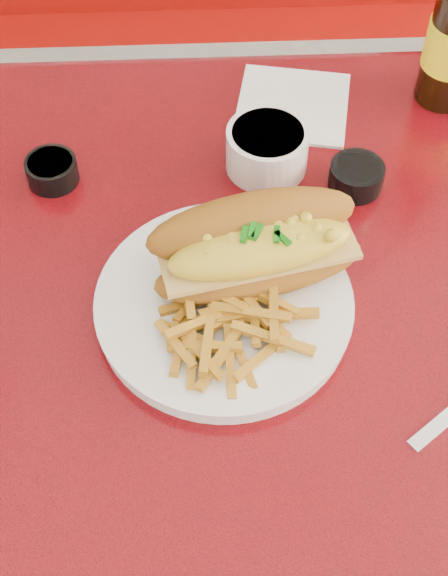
{
  "coord_description": "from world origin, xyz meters",
  "views": [
    {
      "loc": [
        -0.07,
        -0.5,
        1.45
      ],
      "look_at": [
        -0.05,
        -0.03,
        0.81
      ],
      "focal_mm": 50.0,
      "sensor_mm": 36.0,
      "label": 1
    }
  ],
  "objects_px": {
    "booth_bench_far": "(232,117)",
    "fork": "(284,278)",
    "dinner_plate": "(224,305)",
    "diner_table": "(267,367)",
    "mac_hoagie": "(257,246)",
    "sauce_cup_left": "(52,170)",
    "sauce_cup_right": "(356,176)",
    "gravy_ramekin": "(267,148)"
  },
  "relations": [
    {
      "from": "dinner_plate",
      "to": "gravy_ramekin",
      "type": "xyz_separation_m",
      "value": [
        0.06,
        0.21,
        0.02
      ]
    },
    {
      "from": "mac_hoagie",
      "to": "sauce_cup_right",
      "type": "bearing_deg",
      "value": 34.86
    },
    {
      "from": "diner_table",
      "to": "sauce_cup_right",
      "type": "xyz_separation_m",
      "value": [
        0.11,
        0.14,
        0.18
      ]
    },
    {
      "from": "booth_bench_far",
      "to": "sauce_cup_left",
      "type": "height_order",
      "value": "booth_bench_far"
    },
    {
      "from": "diner_table",
      "to": "mac_hoagie",
      "type": "relative_size",
      "value": 5.23
    },
    {
      "from": "mac_hoagie",
      "to": "booth_bench_far",
      "type": "bearing_deg",
      "value": 76.63
    },
    {
      "from": "dinner_plate",
      "to": "mac_hoagie",
      "type": "relative_size",
      "value": 1.23
    },
    {
      "from": "booth_bench_far",
      "to": "sauce_cup_left",
      "type": "relative_size",
      "value": 18.44
    },
    {
      "from": "booth_bench_far",
      "to": "sauce_cup_left",
      "type": "xyz_separation_m",
      "value": [
        -0.24,
        -0.64,
        0.5
      ]
    },
    {
      "from": "booth_bench_far",
      "to": "fork",
      "type": "xyz_separation_m",
      "value": [
        0.01,
        -0.81,
        0.5
      ]
    },
    {
      "from": "dinner_plate",
      "to": "mac_hoagie",
      "type": "bearing_deg",
      "value": 46.36
    },
    {
      "from": "dinner_plate",
      "to": "gravy_ramekin",
      "type": "height_order",
      "value": "gravy_ramekin"
    },
    {
      "from": "diner_table",
      "to": "booth_bench_far",
      "type": "bearing_deg",
      "value": 90.0
    },
    {
      "from": "dinner_plate",
      "to": "sauce_cup_right",
      "type": "height_order",
      "value": "sauce_cup_right"
    },
    {
      "from": "diner_table",
      "to": "sauce_cup_left",
      "type": "relative_size",
      "value": 18.9
    },
    {
      "from": "sauce_cup_left",
      "to": "sauce_cup_right",
      "type": "bearing_deg",
      "value": -4.18
    },
    {
      "from": "fork",
      "to": "mac_hoagie",
      "type": "bearing_deg",
      "value": 65.59
    },
    {
      "from": "booth_bench_far",
      "to": "fork",
      "type": "distance_m",
      "value": 0.95
    },
    {
      "from": "booth_bench_far",
      "to": "mac_hoagie",
      "type": "height_order",
      "value": "booth_bench_far"
    },
    {
      "from": "fork",
      "to": "gravy_ramekin",
      "type": "height_order",
      "value": "gravy_ramekin"
    },
    {
      "from": "mac_hoagie",
      "to": "sauce_cup_left",
      "type": "height_order",
      "value": "mac_hoagie"
    },
    {
      "from": "sauce_cup_left",
      "to": "dinner_plate",
      "type": "bearing_deg",
      "value": -45.71
    },
    {
      "from": "booth_bench_far",
      "to": "gravy_ramekin",
      "type": "height_order",
      "value": "booth_bench_far"
    },
    {
      "from": "diner_table",
      "to": "mac_hoagie",
      "type": "bearing_deg",
      "value": 150.44
    },
    {
      "from": "diner_table",
      "to": "fork",
      "type": "xyz_separation_m",
      "value": [
        0.01,
        0.0,
        0.18
      ]
    },
    {
      "from": "dinner_plate",
      "to": "sauce_cup_left",
      "type": "height_order",
      "value": "sauce_cup_left"
    },
    {
      "from": "fork",
      "to": "sauce_cup_right",
      "type": "relative_size",
      "value": 1.75
    },
    {
      "from": "mac_hoagie",
      "to": "sauce_cup_right",
      "type": "relative_size",
      "value": 2.82
    },
    {
      "from": "dinner_plate",
      "to": "fork",
      "type": "xyz_separation_m",
      "value": [
        0.06,
        0.03,
        0.01
      ]
    },
    {
      "from": "fork",
      "to": "gravy_ramekin",
      "type": "xyz_separation_m",
      "value": [
        -0.0,
        0.18,
        0.01
      ]
    },
    {
      "from": "diner_table",
      "to": "sauce_cup_left",
      "type": "distance_m",
      "value": 0.35
    },
    {
      "from": "dinner_plate",
      "to": "booth_bench_far",
      "type": "bearing_deg",
      "value": 86.33
    },
    {
      "from": "booth_bench_far",
      "to": "gravy_ramekin",
      "type": "bearing_deg",
      "value": -89.48
    },
    {
      "from": "booth_bench_far",
      "to": "mac_hoagie",
      "type": "distance_m",
      "value": 0.97
    },
    {
      "from": "sauce_cup_left",
      "to": "sauce_cup_right",
      "type": "xyz_separation_m",
      "value": [
        0.35,
        -0.03,
        0.0
      ]
    },
    {
      "from": "diner_table",
      "to": "gravy_ramekin",
      "type": "bearing_deg",
      "value": 88.21
    },
    {
      "from": "booth_bench_far",
      "to": "sauce_cup_left",
      "type": "bearing_deg",
      "value": -110.88
    },
    {
      "from": "gravy_ramekin",
      "to": "sauce_cup_right",
      "type": "xyz_separation_m",
      "value": [
        0.1,
        -0.04,
        -0.01
      ]
    },
    {
      "from": "fork",
      "to": "sauce_cup_right",
      "type": "height_order",
      "value": "sauce_cup_right"
    },
    {
      "from": "mac_hoagie",
      "to": "gravy_ramekin",
      "type": "height_order",
      "value": "mac_hoagie"
    },
    {
      "from": "diner_table",
      "to": "gravy_ramekin",
      "type": "distance_m",
      "value": 0.26
    },
    {
      "from": "fork",
      "to": "sauce_cup_left",
      "type": "xyz_separation_m",
      "value": [
        -0.25,
        0.17,
        -0.0
      ]
    }
  ]
}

